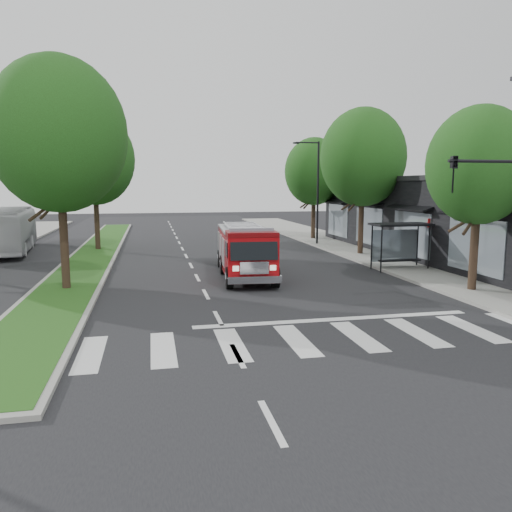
% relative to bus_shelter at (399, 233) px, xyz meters
% --- Properties ---
extents(ground, '(140.00, 140.00, 0.00)m').
position_rel_bus_shelter_xyz_m(ground, '(-11.20, -8.15, -2.04)').
color(ground, black).
rests_on(ground, ground).
extents(sidewalk_right, '(5.00, 80.00, 0.15)m').
position_rel_bus_shelter_xyz_m(sidewalk_right, '(1.30, 1.85, -1.96)').
color(sidewalk_right, gray).
rests_on(sidewalk_right, ground).
extents(median, '(3.00, 50.00, 0.15)m').
position_rel_bus_shelter_xyz_m(median, '(-17.20, 9.85, -1.96)').
color(median, gray).
rests_on(median, ground).
extents(storefront_row, '(8.00, 30.00, 5.00)m').
position_rel_bus_shelter_xyz_m(storefront_row, '(5.80, 1.85, 0.46)').
color(storefront_row, black).
rests_on(storefront_row, ground).
extents(bus_shelter, '(3.20, 1.60, 2.61)m').
position_rel_bus_shelter_xyz_m(bus_shelter, '(0.00, 0.00, 0.00)').
color(bus_shelter, black).
rests_on(bus_shelter, ground).
extents(tree_right_near, '(4.40, 4.40, 8.05)m').
position_rel_bus_shelter_xyz_m(tree_right_near, '(0.30, -6.15, 3.47)').
color(tree_right_near, black).
rests_on(tree_right_near, ground).
extents(tree_right_mid, '(5.60, 5.60, 9.72)m').
position_rel_bus_shelter_xyz_m(tree_right_mid, '(0.30, 5.85, 4.45)').
color(tree_right_mid, black).
rests_on(tree_right_mid, ground).
extents(tree_right_far, '(5.00, 5.00, 8.73)m').
position_rel_bus_shelter_xyz_m(tree_right_far, '(0.30, 15.85, 3.80)').
color(tree_right_far, black).
rests_on(tree_right_far, ground).
extents(tree_median_near, '(5.80, 5.80, 10.16)m').
position_rel_bus_shelter_xyz_m(tree_median_near, '(-17.20, -2.15, 4.77)').
color(tree_median_near, black).
rests_on(tree_median_near, ground).
extents(tree_median_far, '(5.60, 5.60, 9.72)m').
position_rel_bus_shelter_xyz_m(tree_median_far, '(-17.20, 11.85, 4.45)').
color(tree_median_far, black).
rests_on(tree_median_far, ground).
extents(streetlight_right_far, '(2.11, 0.20, 8.00)m').
position_rel_bus_shelter_xyz_m(streetlight_right_far, '(-0.85, 11.85, 2.44)').
color(streetlight_right_far, black).
rests_on(streetlight_right_far, ground).
extents(fire_engine, '(2.96, 8.08, 2.75)m').
position_rel_bus_shelter_xyz_m(fire_engine, '(-8.74, -0.22, -0.72)').
color(fire_engine, '#600508').
rests_on(fire_engine, ground).
extents(city_bus, '(4.03, 11.46, 3.12)m').
position_rel_bus_shelter_xyz_m(city_bus, '(-23.20, 12.50, -0.48)').
color(city_bus, '#B0B1B5').
rests_on(city_bus, ground).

